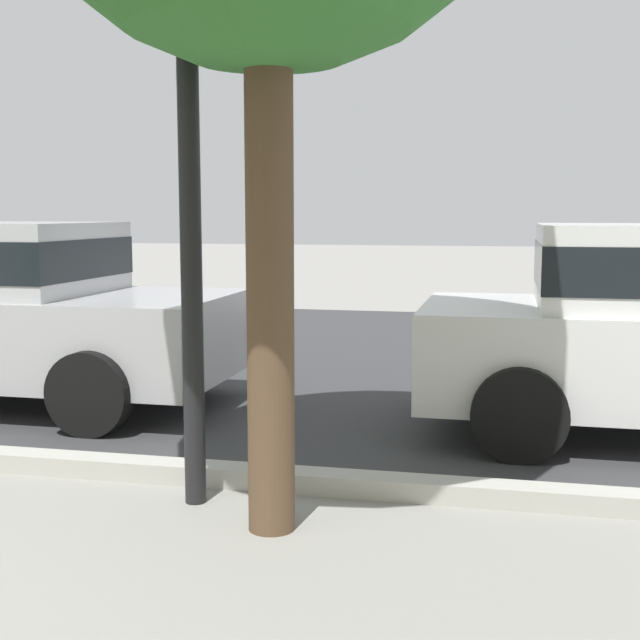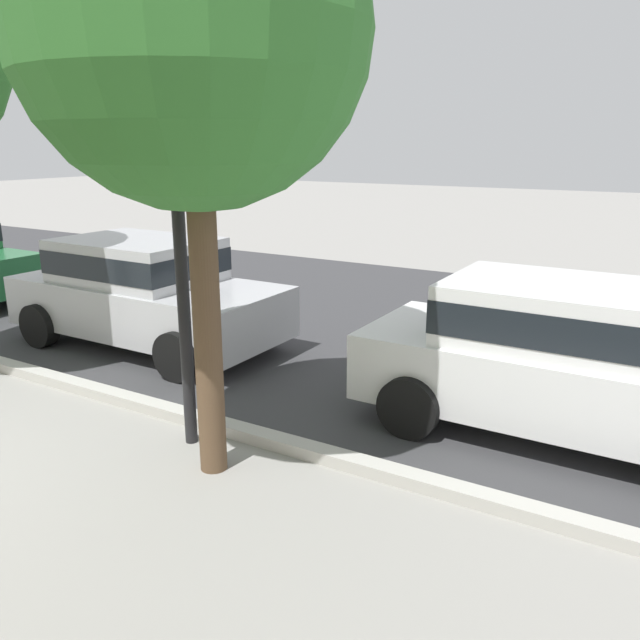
{
  "view_description": "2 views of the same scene",
  "coord_description": "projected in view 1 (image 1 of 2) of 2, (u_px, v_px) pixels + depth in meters",
  "views": [
    {
      "loc": [
        3.72,
        -1.79,
        1.65
      ],
      "look_at": [
        2.31,
        4.62,
        0.8
      ],
      "focal_mm": 46.98,
      "sensor_mm": 36.0,
      "label": 1
    },
    {
      "loc": [
        6.06,
        -1.74,
        2.88
      ],
      "look_at": [
        2.31,
        4.62,
        0.8
      ],
      "focal_mm": 35.58,
      "sensor_mm": 36.0,
      "label": 2
    }
  ],
  "objects": [
    {
      "name": "lamp_post",
      "position": [
        187.0,
        42.0,
        4.46
      ],
      "size": [
        0.32,
        0.32,
        3.9
      ],
      "color": "black",
      "rests_on": "ground"
    },
    {
      "name": "street_surface",
      "position": [
        183.0,
        351.0,
        10.0
      ],
      "size": [
        60.0,
        9.0,
        0.01
      ],
      "primitive_type": "cube",
      "color": "#38383A",
      "rests_on": "ground"
    }
  ]
}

